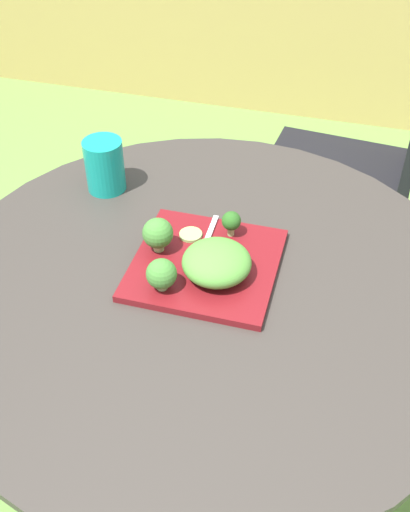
% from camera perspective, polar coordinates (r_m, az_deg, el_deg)
% --- Properties ---
extents(ground_plane, '(12.00, 12.00, 0.00)m').
position_cam_1_polar(ground_plane, '(1.69, -0.04, -20.12)').
color(ground_plane, '#669342').
extents(patio_table, '(0.99, 0.99, 0.72)m').
position_cam_1_polar(patio_table, '(1.28, -0.05, -9.58)').
color(patio_table, '#38332D').
rests_on(patio_table, ground_plane).
extents(patio_chair, '(0.48, 0.48, 0.90)m').
position_cam_1_polar(patio_chair, '(1.87, 15.09, 8.84)').
color(patio_chair, black).
rests_on(patio_chair, ground_plane).
extents(salad_plate, '(0.26, 0.26, 0.01)m').
position_cam_1_polar(salad_plate, '(1.13, 0.05, -0.77)').
color(salad_plate, maroon).
rests_on(salad_plate, patio_table).
extents(drinking_glass, '(0.08, 0.08, 0.11)m').
position_cam_1_polar(drinking_glass, '(1.33, -9.24, 8.04)').
color(drinking_glass, '#149989').
rests_on(drinking_glass, patio_table).
extents(fork, '(0.02, 0.15, 0.00)m').
position_cam_1_polar(fork, '(1.16, -0.01, 0.98)').
color(fork, silver).
rests_on(fork, salad_plate).
extents(lettuce_mound, '(0.12, 0.12, 0.06)m').
position_cam_1_polar(lettuce_mound, '(1.08, 1.09, -0.59)').
color(lettuce_mound, '#519338').
rests_on(lettuce_mound, salad_plate).
extents(broccoli_floret_0, '(0.04, 0.04, 0.05)m').
position_cam_1_polar(broccoli_floret_0, '(1.17, 2.45, 3.22)').
color(broccoli_floret_0, '#99B770').
rests_on(broccoli_floret_0, salad_plate).
extents(broccoli_floret_1, '(0.05, 0.05, 0.06)m').
position_cam_1_polar(broccoli_floret_1, '(1.06, -4.05, -1.68)').
color(broccoli_floret_1, '#99B770').
rests_on(broccoli_floret_1, salad_plate).
extents(broccoli_floret_2, '(0.06, 0.06, 0.07)m').
position_cam_1_polar(broccoli_floret_2, '(1.13, -4.39, 2.09)').
color(broccoli_floret_2, '#99B770').
rests_on(broccoli_floret_2, salad_plate).
extents(cucumber_slice_0, '(0.04, 0.04, 0.01)m').
position_cam_1_polar(cucumber_slice_0, '(1.18, -1.33, 1.99)').
color(cucumber_slice_0, '#8EB766').
rests_on(cucumber_slice_0, salad_plate).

